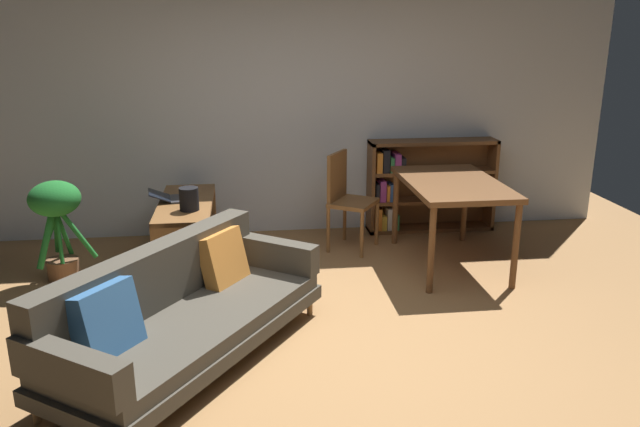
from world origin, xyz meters
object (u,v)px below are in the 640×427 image
at_px(media_console, 188,233).
at_px(potted_floor_plant, 56,214).
at_px(fabric_couch, 180,310).
at_px(bookshelf, 422,185).
at_px(desk_speaker, 189,199).
at_px(dining_table, 452,190).
at_px(open_laptop, 174,197).
at_px(dining_chair_near, 346,195).

xyz_separation_m(media_console, potted_floor_plant, (-1.07, -0.23, 0.30)).
xyz_separation_m(fabric_couch, bookshelf, (2.35, 2.51, 0.14)).
relative_size(desk_speaker, bookshelf, 0.15).
bearing_deg(potted_floor_plant, fabric_couch, -52.54).
bearing_deg(potted_floor_plant, dining_table, -0.91).
bearing_deg(desk_speaker, media_console, 101.82).
height_order(desk_speaker, potted_floor_plant, potted_floor_plant).
relative_size(fabric_couch, open_laptop, 4.93).
relative_size(potted_floor_plant, dining_chair_near, 0.92).
distance_m(dining_table, dining_chair_near, 1.05).
distance_m(media_console, dining_chair_near, 1.57).
distance_m(fabric_couch, media_console, 1.74).
bearing_deg(open_laptop, fabric_couch, -83.79).
xyz_separation_m(desk_speaker, potted_floor_plant, (-1.13, 0.04, -0.11)).
distance_m(fabric_couch, potted_floor_plant, 1.91).
relative_size(media_console, open_laptop, 2.92).
bearing_deg(desk_speaker, potted_floor_plant, 177.80).
height_order(fabric_couch, dining_chair_near, dining_chair_near).
relative_size(media_console, dining_table, 0.96).
bearing_deg(potted_floor_plant, bookshelf, 16.02).
relative_size(open_laptop, potted_floor_plant, 0.49).
distance_m(fabric_couch, open_laptop, 1.85).
bearing_deg(dining_chair_near, dining_table, -32.66).
bearing_deg(open_laptop, media_console, -33.32).
bearing_deg(desk_speaker, fabric_couch, -88.87).
height_order(dining_table, bookshelf, bookshelf).
height_order(fabric_couch, media_console, fabric_couch).
xyz_separation_m(open_laptop, desk_speaker, (0.17, -0.35, 0.08)).
bearing_deg(fabric_couch, bookshelf, 46.87).
height_order(desk_speaker, dining_chair_near, dining_chair_near).
xyz_separation_m(open_laptop, dining_table, (2.52, -0.36, 0.08)).
bearing_deg(bookshelf, dining_chair_near, -151.20).
distance_m(open_laptop, potted_floor_plant, 1.01).
bearing_deg(dining_table, potted_floor_plant, 179.09).
height_order(media_console, potted_floor_plant, potted_floor_plant).
xyz_separation_m(desk_speaker, dining_table, (2.35, -0.01, 0.01)).
xyz_separation_m(potted_floor_plant, dining_chair_near, (2.60, 0.51, -0.05)).
height_order(media_console, open_laptop, open_laptop).
bearing_deg(fabric_couch, potted_floor_plant, 127.46).
bearing_deg(bookshelf, dining_table, -91.87).
relative_size(open_laptop, dining_chair_near, 0.46).
bearing_deg(potted_floor_plant, desk_speaker, -2.20).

